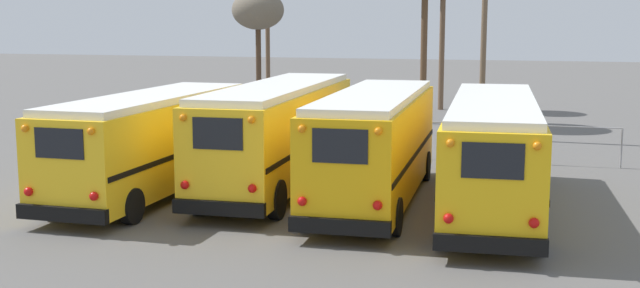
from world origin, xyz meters
The scene contains 8 objects.
ground_plane centered at (0.00, 0.00, 0.00)m, with size 160.00×160.00×0.00m, color #5B5956.
school_bus_0 centered at (-4.90, -0.87, 1.62)m, with size 2.63×9.43×2.97m.
school_bus_1 centered at (-1.63, 1.13, 1.74)m, with size 2.72×10.64×3.19m.
school_bus_2 centered at (1.63, -0.15, 1.70)m, with size 2.69×9.68×3.14m.
school_bus_3 centered at (4.90, -0.26, 1.66)m, with size 2.91×10.73×3.05m.
utility_pole centered at (3.68, 13.06, 4.72)m, with size 1.80×0.25×9.02m.
bare_tree_3 centered at (-8.02, 17.27, 5.51)m, with size 2.68×2.68×6.60m.
fence_line centered at (0.00, 7.24, 0.99)m, with size 17.86×0.06×1.42m.
Camera 1 is at (6.01, -22.04, 5.18)m, focal length 45.00 mm.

